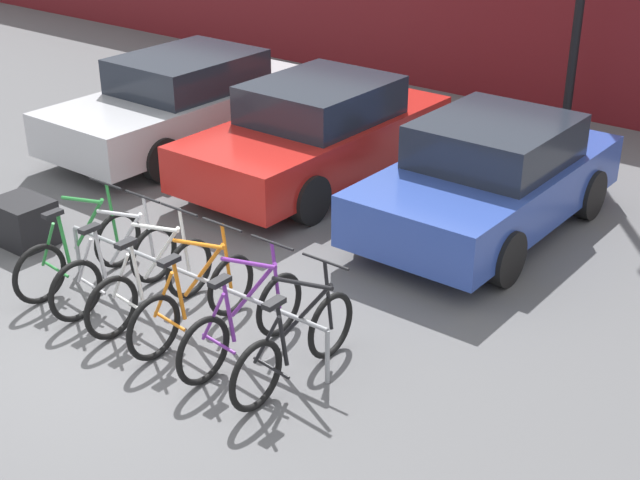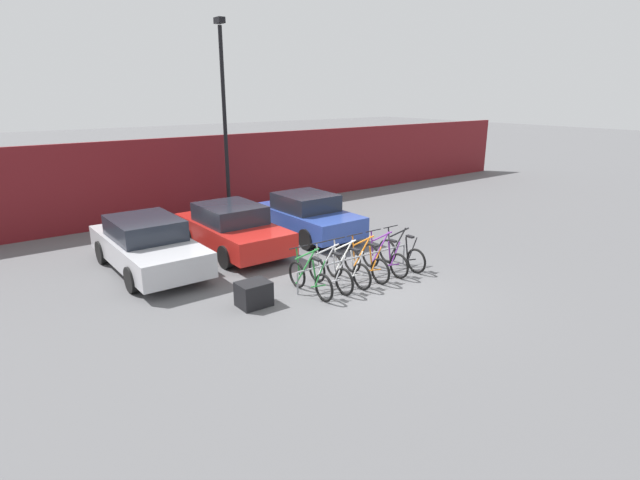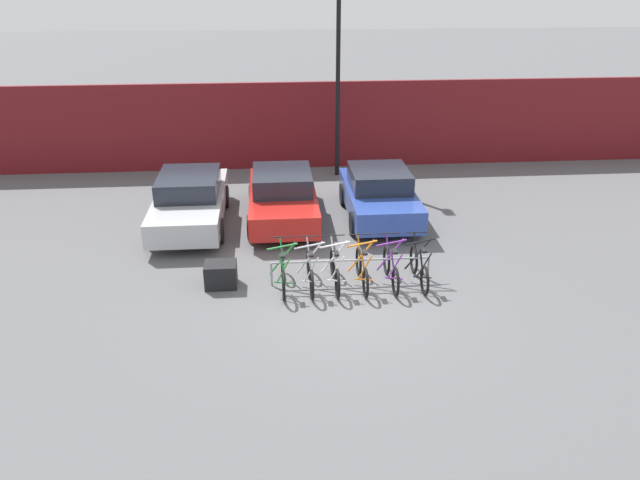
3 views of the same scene
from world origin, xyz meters
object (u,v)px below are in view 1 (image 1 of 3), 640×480
Objects in this scene: bicycle_purple at (243,322)px; bicycle_black at (295,345)px; bicycle_green at (80,252)px; cargo_crate at (23,222)px; car_blue at (489,177)px; bike_rack at (187,279)px; car_silver at (185,101)px; bicycle_silver at (116,268)px; bicycle_white at (152,283)px; bicycle_orange at (194,301)px; car_red at (317,132)px.

bicycle_black is (0.63, 0.00, 0.00)m from bicycle_purple.
bicycle_green is 1.39m from cargo_crate.
bike_rack is at bearing -108.55° from car_blue.
bicycle_silver is at bearing -52.75° from car_silver.
bicycle_silver is 2.43m from bicycle_black.
bike_rack is 2.09× the size of bicycle_purple.
bike_rack is 2.09× the size of bicycle_white.
bicycle_green is at bearing 178.52° from bicycle_white.
cargo_crate is (-2.51, 0.23, -0.10)m from bicycle_white.
bicycle_silver and bicycle_orange have the same top height.
car_red is (-0.48, 4.03, 0.31)m from bicycle_silver.
bicycle_orange is (0.23, -0.15, -0.11)m from bike_rack.
cargo_crate is (-1.48, -3.80, -0.42)m from car_red.
bike_rack is at bearing 172.56° from bicycle_purple.
bicycle_orange is (1.74, 0.00, 0.00)m from bicycle_green.
bike_rack is at bearing 20.36° from bicycle_white.
cargo_crate is (-4.39, 0.23, -0.10)m from bicycle_black.
bicycle_purple is 0.41× the size of car_red.
bicycle_silver and bicycle_purple have the same top height.
bicycle_green and bicycle_orange have the same top height.
bicycle_white is 4.33m from car_blue.
car_blue reaches higher than bicycle_white.
car_blue is at bearing 65.93° from bicycle_white.
car_silver reaches higher than bicycle_black.
car_silver is at bearing -178.02° from car_red.
car_blue reaches higher than bicycle_black.
car_silver is at bearing 140.90° from bicycle_black.
bike_rack is 4.05m from car_blue.
bicycle_orange reaches higher than cargo_crate.
bicycle_silver is 0.38× the size of car_silver.
bicycle_green is 0.41× the size of car_red.
bicycle_green is 1.74m from bicycle_orange.
bicycle_orange is 4.14m from car_blue.
car_blue reaches higher than bicycle_green.
car_silver is at bearing 135.20° from bicycle_orange.
car_red is (-1.03, 4.03, 0.31)m from bicycle_white.
bicycle_green is 0.60m from bicycle_silver.
bicycle_green and bicycle_white have the same top height.
car_blue is at bearing 54.61° from bicycle_green.
bicycle_black is 0.38× the size of car_silver.
bicycle_black is 0.41× the size of car_red.
bicycle_white is at bearing -112.59° from car_blue.
bicycle_orange is 1.28m from bicycle_black.
car_red is 4.10m from cargo_crate.
bicycle_black is 4.01m from car_blue.
bicycle_white reaches higher than cargo_crate.
car_red reaches higher than bicycle_black.
car_silver and car_red have the same top height.
bicycle_green is 0.38× the size of car_silver.
cargo_crate is at bearing 170.21° from bicycle_green.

